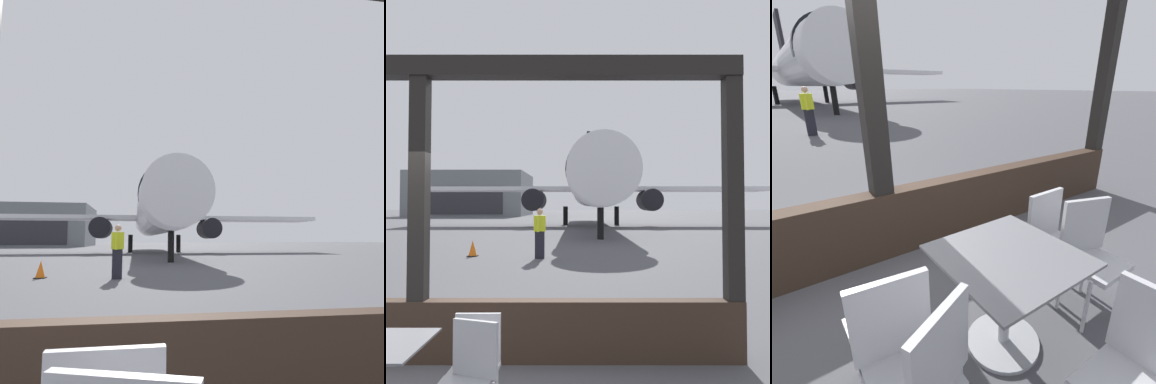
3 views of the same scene
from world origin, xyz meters
TOP-DOWN VIEW (x-y plane):
  - ground_plane at (0.00, 40.00)m, footprint 220.00×220.00m
  - window_frame at (0.00, 0.00)m, footprint 7.78×0.24m
  - cafe_chair_window_left at (1.03, -1.36)m, footprint 0.40×0.40m
  - cafe_chair_aisle_left at (1.06, -1.70)m, footprint 0.49×0.49m
  - airplane at (3.15, 30.35)m, footprint 31.53×33.06m
  - ground_crew_worker at (0.59, 9.36)m, footprint 0.40×0.56m
  - traffic_cone at (-1.91, 10.01)m, footprint 0.36×0.36m
  - distant_hangar at (-16.79, 68.84)m, footprint 19.28×17.40m

SIDE VIEW (x-z plane):
  - ground_plane at x=0.00m, z-range 0.00..0.00m
  - traffic_cone at x=-1.91m, z-range -0.02..0.56m
  - cafe_chair_window_left at x=1.03m, z-range 0.09..0.99m
  - cafe_chair_aisle_left at x=1.06m, z-range 0.09..1.02m
  - ground_crew_worker at x=0.59m, z-range 0.03..1.77m
  - window_frame at x=0.00m, z-range -0.57..3.08m
  - airplane at x=3.15m, z-range -1.65..8.82m
  - distant_hangar at x=-16.79m, z-range 0.00..7.50m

